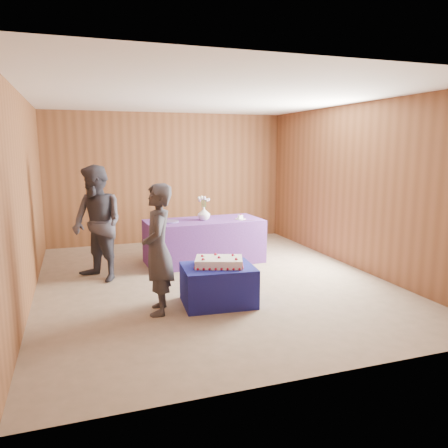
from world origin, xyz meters
name	(u,v)px	position (x,y,z in m)	size (l,w,h in m)	color
ground	(211,280)	(0.00, 0.00, 0.00)	(6.00, 6.00, 0.00)	gray
room_shell	(210,161)	(0.00, 0.00, 1.80)	(5.04, 6.04, 2.72)	brown
cake_table	(218,285)	(-0.21, -0.98, 0.25)	(0.90, 0.70, 0.50)	navy
serving_table	(204,241)	(0.20, 1.07, 0.38)	(2.00, 0.90, 0.75)	#6F3797
sheet_cake	(219,262)	(-0.20, -0.98, 0.55)	(0.72, 0.60, 0.14)	white
vase	(204,214)	(0.20, 1.07, 0.86)	(0.22, 0.22, 0.22)	white
flower_spray	(204,199)	(0.20, 1.07, 1.11)	(0.21, 0.21, 0.16)	#27632C
platter	(169,221)	(-0.42, 1.06, 0.76)	(0.34, 0.34, 0.02)	#574891
plate	(240,219)	(0.83, 0.94, 0.76)	(0.19, 0.19, 0.01)	silver
cake_slice	(240,217)	(0.83, 0.94, 0.80)	(0.08, 0.07, 0.09)	white
knife	(247,220)	(0.89, 0.78, 0.75)	(0.26, 0.02, 0.00)	silver
guest_left	(158,249)	(-0.98, -1.03, 0.79)	(0.58, 0.38, 1.58)	#34343D
guest_right	(97,224)	(-1.60, 0.57, 0.87)	(0.85, 0.66, 1.75)	#36353F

